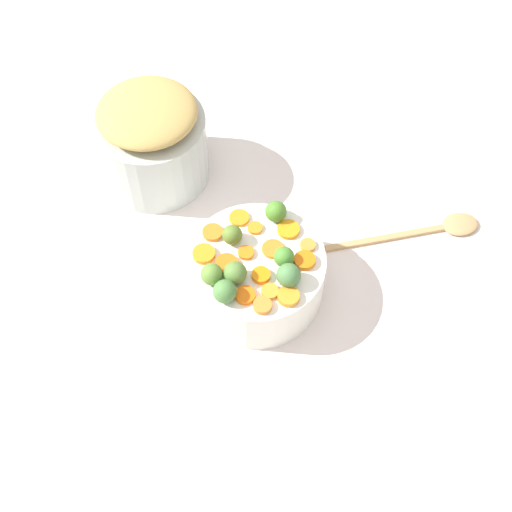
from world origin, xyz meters
TOP-DOWN VIEW (x-y plane):
  - tabletop at (0.00, 0.00)m, footprint 2.40×2.40m
  - serving_bowl_carrots at (-0.01, -0.05)m, footprint 0.24×0.24m
  - metal_pot at (0.11, -0.37)m, footprint 0.22×0.22m
  - stuffing_mound at (0.11, -0.37)m, footprint 0.19×0.19m
  - carrot_slice_0 at (0.00, -0.07)m, footprint 0.04×0.04m
  - carrot_slice_1 at (-0.01, -0.01)m, footprint 0.04×0.04m
  - carrot_slice_2 at (-0.08, -0.09)m, footprint 0.06×0.06m
  - carrot_slice_3 at (-0.05, 0.04)m, footprint 0.04×0.04m
  - carrot_slice_4 at (0.07, -0.08)m, footprint 0.05×0.05m
  - carrot_slice_5 at (-0.02, 0.02)m, footprint 0.04×0.04m
  - carrot_slice_6 at (-0.11, -0.05)m, footprint 0.03×0.03m
  - carrot_slice_7 at (-0.01, -0.14)m, footprint 0.05×0.05m
  - carrot_slice_8 at (-0.03, -0.11)m, footprint 0.03×0.03m
  - carrot_slice_9 at (0.00, 0.04)m, footprint 0.04×0.04m
  - carrot_slice_10 at (0.05, -0.12)m, footprint 0.05×0.05m
  - carrot_slice_11 at (-0.09, -0.02)m, footprint 0.05×0.05m
  - carrot_slice_12 at (0.04, -0.05)m, footprint 0.06×0.06m
  - carrot_slice_13 at (-0.05, -0.06)m, footprint 0.05×0.05m
  - carrot_slice_14 at (0.02, 0.02)m, footprint 0.05×0.05m
  - brussels_sprout_0 at (0.05, 0.01)m, footprint 0.04×0.04m
  - brussels_sprout_1 at (0.07, -0.03)m, footprint 0.04×0.04m
  - brussels_sprout_2 at (0.03, -0.02)m, footprint 0.04×0.04m
  - brussels_sprout_3 at (0.02, -0.10)m, footprint 0.04×0.04m
  - brussels_sprout_4 at (-0.06, -0.03)m, footprint 0.04×0.04m
  - brussels_sprout_5 at (-0.05, 0.01)m, footprint 0.04×0.04m
  - brussels_sprout_6 at (-0.07, -0.13)m, footprint 0.04×0.04m
  - wooden_spoon at (-0.38, -0.09)m, footprint 0.31×0.06m

SIDE VIEW (x-z plane):
  - tabletop at x=0.00m, z-range 0.00..0.02m
  - wooden_spoon at x=-0.38m, z-range 0.02..0.03m
  - serving_bowl_carrots at x=-0.01m, z-range 0.02..0.12m
  - metal_pot at x=0.11m, z-range 0.02..0.17m
  - carrot_slice_8 at x=-0.03m, z-range 0.12..0.13m
  - carrot_slice_13 at x=-0.05m, z-range 0.12..0.13m
  - carrot_slice_7 at x=-0.01m, z-range 0.12..0.13m
  - carrot_slice_6 at x=-0.11m, z-range 0.12..0.13m
  - carrot_slice_0 at x=0.00m, z-range 0.12..0.13m
  - carrot_slice_10 at x=0.05m, z-range 0.12..0.13m
  - carrot_slice_2 at x=-0.08m, z-range 0.12..0.13m
  - carrot_slice_14 at x=0.02m, z-range 0.12..0.13m
  - carrot_slice_5 at x=-0.02m, z-range 0.12..0.13m
  - carrot_slice_12 at x=0.04m, z-range 0.12..0.13m
  - carrot_slice_4 at x=0.07m, z-range 0.12..0.13m
  - carrot_slice_1 at x=-0.01m, z-range 0.12..0.13m
  - carrot_slice_9 at x=0.00m, z-range 0.12..0.13m
  - carrot_slice_11 at x=-0.09m, z-range 0.12..0.13m
  - carrot_slice_3 at x=-0.05m, z-range 0.12..0.13m
  - brussels_sprout_3 at x=0.02m, z-range 0.12..0.16m
  - brussels_sprout_4 at x=-0.06m, z-range 0.12..0.16m
  - brussels_sprout_1 at x=0.07m, z-range 0.12..0.16m
  - brussels_sprout_6 at x=-0.07m, z-range 0.12..0.16m
  - brussels_sprout_2 at x=0.03m, z-range 0.12..0.16m
  - brussels_sprout_0 at x=0.05m, z-range 0.12..0.16m
  - brussels_sprout_5 at x=-0.05m, z-range 0.12..0.17m
  - stuffing_mound at x=0.11m, z-range 0.17..0.21m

